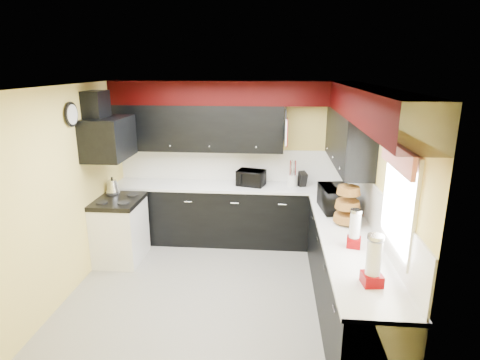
# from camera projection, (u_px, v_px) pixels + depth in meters

# --- Properties ---
(ground) EXTENTS (3.60, 3.60, 0.00)m
(ground) POSITION_uv_depth(u_px,v_px,m) (218.00, 291.00, 5.00)
(ground) COLOR gray
(ground) RESTS_ON ground
(wall_back) EXTENTS (3.60, 0.06, 2.50)m
(wall_back) POSITION_uv_depth(u_px,v_px,m) (232.00, 161.00, 6.38)
(wall_back) COLOR #E0C666
(wall_back) RESTS_ON ground
(wall_right) EXTENTS (0.06, 3.60, 2.50)m
(wall_right) POSITION_uv_depth(u_px,v_px,m) (374.00, 201.00, 4.51)
(wall_right) COLOR #E0C666
(wall_right) RESTS_ON ground
(wall_left) EXTENTS (0.06, 3.60, 2.50)m
(wall_left) POSITION_uv_depth(u_px,v_px,m) (67.00, 192.00, 4.81)
(wall_left) COLOR #E0C666
(wall_left) RESTS_ON ground
(ceiling) EXTENTS (3.60, 3.60, 0.06)m
(ceiling) POSITION_uv_depth(u_px,v_px,m) (214.00, 86.00, 4.31)
(ceiling) COLOR white
(ceiling) RESTS_ON wall_back
(cab_back) EXTENTS (3.60, 0.60, 0.90)m
(cab_back) POSITION_uv_depth(u_px,v_px,m) (230.00, 215.00, 6.32)
(cab_back) COLOR black
(cab_back) RESTS_ON ground
(cab_right) EXTENTS (0.60, 3.00, 0.90)m
(cab_right) POSITION_uv_depth(u_px,v_px,m) (346.00, 276.00, 4.47)
(cab_right) COLOR black
(cab_right) RESTS_ON ground
(counter_back) EXTENTS (3.62, 0.64, 0.04)m
(counter_back) POSITION_uv_depth(u_px,v_px,m) (230.00, 186.00, 6.19)
(counter_back) COLOR white
(counter_back) RESTS_ON cab_back
(counter_right) EXTENTS (0.64, 3.02, 0.04)m
(counter_right) POSITION_uv_depth(u_px,v_px,m) (349.00, 238.00, 4.34)
(counter_right) COLOR white
(counter_right) RESTS_ON cab_right
(splash_back) EXTENTS (3.60, 0.02, 0.50)m
(splash_back) POSITION_uv_depth(u_px,v_px,m) (232.00, 165.00, 6.39)
(splash_back) COLOR white
(splash_back) RESTS_ON counter_back
(splash_right) EXTENTS (0.02, 3.60, 0.50)m
(splash_right) POSITION_uv_depth(u_px,v_px,m) (373.00, 206.00, 4.53)
(splash_right) COLOR white
(splash_right) RESTS_ON counter_right
(upper_back) EXTENTS (2.60, 0.35, 0.70)m
(upper_back) POSITION_uv_depth(u_px,v_px,m) (198.00, 128.00, 6.10)
(upper_back) COLOR black
(upper_back) RESTS_ON wall_back
(upper_right) EXTENTS (0.35, 1.80, 0.70)m
(upper_right) POSITION_uv_depth(u_px,v_px,m) (348.00, 138.00, 5.24)
(upper_right) COLOR black
(upper_right) RESTS_ON wall_right
(soffit_back) EXTENTS (3.60, 0.36, 0.35)m
(soffit_back) POSITION_uv_depth(u_px,v_px,m) (230.00, 93.00, 5.91)
(soffit_back) COLOR black
(soffit_back) RESTS_ON wall_back
(soffit_right) EXTENTS (0.36, 3.24, 0.35)m
(soffit_right) POSITION_uv_depth(u_px,v_px,m) (370.00, 105.00, 4.06)
(soffit_right) COLOR black
(soffit_right) RESTS_ON wall_right
(stove) EXTENTS (0.60, 0.75, 0.86)m
(stove) POSITION_uv_depth(u_px,v_px,m) (120.00, 231.00, 5.73)
(stove) COLOR white
(stove) RESTS_ON ground
(cooktop) EXTENTS (0.62, 0.77, 0.06)m
(cooktop) POSITION_uv_depth(u_px,v_px,m) (118.00, 201.00, 5.60)
(cooktop) COLOR black
(cooktop) RESTS_ON stove
(hood) EXTENTS (0.50, 0.78, 0.55)m
(hood) POSITION_uv_depth(u_px,v_px,m) (109.00, 138.00, 5.36)
(hood) COLOR black
(hood) RESTS_ON wall_left
(hood_duct) EXTENTS (0.24, 0.40, 0.40)m
(hood_duct) POSITION_uv_depth(u_px,v_px,m) (96.00, 106.00, 5.25)
(hood_duct) COLOR black
(hood_duct) RESTS_ON wall_left
(window) EXTENTS (0.03, 0.86, 0.96)m
(window) POSITION_uv_depth(u_px,v_px,m) (399.00, 201.00, 3.57)
(window) COLOR white
(window) RESTS_ON wall_right
(valance) EXTENTS (0.04, 0.88, 0.20)m
(valance) POSITION_uv_depth(u_px,v_px,m) (398.00, 157.00, 3.46)
(valance) COLOR red
(valance) RESTS_ON wall_right
(pan_top) EXTENTS (0.03, 0.22, 0.40)m
(pan_top) POSITION_uv_depth(u_px,v_px,m) (286.00, 116.00, 5.87)
(pan_top) COLOR black
(pan_top) RESTS_ON upper_back
(pan_mid) EXTENTS (0.03, 0.28, 0.46)m
(pan_mid) POSITION_uv_depth(u_px,v_px,m) (285.00, 134.00, 5.81)
(pan_mid) COLOR black
(pan_mid) RESTS_ON upper_back
(pan_low) EXTENTS (0.03, 0.24, 0.42)m
(pan_low) POSITION_uv_depth(u_px,v_px,m) (285.00, 134.00, 6.07)
(pan_low) COLOR black
(pan_low) RESTS_ON upper_back
(cut_board) EXTENTS (0.03, 0.26, 0.35)m
(cut_board) POSITION_uv_depth(u_px,v_px,m) (286.00, 132.00, 5.68)
(cut_board) COLOR white
(cut_board) RESTS_ON upper_back
(baskets) EXTENTS (0.27, 0.27, 0.50)m
(baskets) POSITION_uv_depth(u_px,v_px,m) (348.00, 204.00, 4.60)
(baskets) COLOR brown
(baskets) RESTS_ON upper_right
(clock) EXTENTS (0.03, 0.30, 0.30)m
(clock) POSITION_uv_depth(u_px,v_px,m) (71.00, 114.00, 4.80)
(clock) COLOR black
(clock) RESTS_ON wall_left
(deco_plate) EXTENTS (0.03, 0.24, 0.24)m
(deco_plate) POSITION_uv_depth(u_px,v_px,m) (389.00, 115.00, 3.90)
(deco_plate) COLOR white
(deco_plate) RESTS_ON wall_right
(toaster_oven) EXTENTS (0.49, 0.44, 0.24)m
(toaster_oven) POSITION_uv_depth(u_px,v_px,m) (251.00, 178.00, 6.13)
(toaster_oven) COLOR black
(toaster_oven) RESTS_ON counter_back
(microwave) EXTENTS (0.43, 0.59, 0.30)m
(microwave) POSITION_uv_depth(u_px,v_px,m) (336.00, 199.00, 5.07)
(microwave) COLOR black
(microwave) RESTS_ON counter_right
(utensil_crock) EXTENTS (0.19, 0.19, 0.17)m
(utensil_crock) POSITION_uv_depth(u_px,v_px,m) (292.00, 181.00, 6.10)
(utensil_crock) COLOR silver
(utensil_crock) RESTS_ON counter_back
(knife_block) EXTENTS (0.14, 0.17, 0.22)m
(knife_block) POSITION_uv_depth(u_px,v_px,m) (302.00, 179.00, 6.08)
(knife_block) COLOR black
(knife_block) RESTS_ON counter_back
(kettle) EXTENTS (0.24, 0.24, 0.19)m
(kettle) POSITION_uv_depth(u_px,v_px,m) (113.00, 186.00, 5.86)
(kettle) COLOR #ADAEB2
(kettle) RESTS_ON cooktop
(dispenser_a) EXTENTS (0.16, 0.16, 0.37)m
(dispenser_a) POSITION_uv_depth(u_px,v_px,m) (355.00, 230.00, 4.02)
(dispenser_a) COLOR #6F0200
(dispenser_a) RESTS_ON counter_right
(dispenser_b) EXTENTS (0.18, 0.18, 0.43)m
(dispenser_b) POSITION_uv_depth(u_px,v_px,m) (374.00, 261.00, 3.31)
(dispenser_b) COLOR #5F0D01
(dispenser_b) RESTS_ON counter_right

